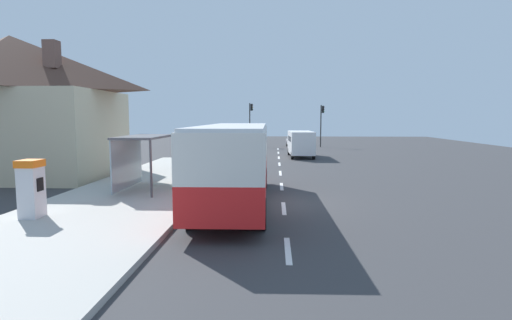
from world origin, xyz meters
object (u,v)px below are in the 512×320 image
object	(u,v)px
white_van	(301,142)
traffic_light_far_side	(251,118)
house_behind_platform	(13,106)
recycling_bin_green	(194,174)
traffic_light_near_side	(322,119)
recycling_bin_yellow	(188,178)
bus_shelter	(138,148)
bus	(235,159)
sedan_near	(295,141)
recycling_bin_orange	(191,176)
ticket_machine	(31,188)

from	to	relation	value
white_van	traffic_light_far_side	xyz separation A→B (m)	(-5.30, 13.73, 2.15)
house_behind_platform	traffic_light_far_side	bearing A→B (deg)	65.37
recycling_bin_green	traffic_light_near_side	bearing A→B (deg)	71.40
recycling_bin_yellow	house_behind_platform	size ratio (longest dim) A/B	0.08
traffic_light_near_side	recycling_bin_yellow	bearing A→B (deg)	-107.79
bus_shelter	traffic_light_far_side	bearing A→B (deg)	84.00
traffic_light_near_side	traffic_light_far_side	bearing A→B (deg)	174.69
recycling_bin_yellow	traffic_light_near_side	xyz separation A→B (m)	(9.70, 30.22, 2.67)
bus	recycling_bin_green	bearing A→B (deg)	121.37
sedan_near	recycling_bin_orange	world-z (taller)	sedan_near
house_behind_platform	recycling_bin_orange	bearing A→B (deg)	-17.80
recycling_bin_orange	traffic_light_far_side	xyz separation A→B (m)	(1.10, 30.32, 2.84)
sedan_near	house_behind_platform	world-z (taller)	house_behind_platform
recycling_bin_green	house_behind_platform	size ratio (longest dim) A/B	0.08
traffic_light_far_side	house_behind_platform	size ratio (longest dim) A/B	0.46
recycling_bin_orange	bus_shelter	size ratio (longest dim) A/B	0.24
recycling_bin_orange	traffic_light_near_side	size ratio (longest dim) A/B	0.19
ticket_machine	traffic_light_near_side	size ratio (longest dim) A/B	0.39
bus	sedan_near	bearing A→B (deg)	82.87
traffic_light_far_side	traffic_light_near_side	bearing A→B (deg)	-5.31
sedan_near	bus	bearing A→B (deg)	-97.13
recycling_bin_yellow	house_behind_platform	world-z (taller)	house_behind_platform
white_van	traffic_light_far_side	bearing A→B (deg)	111.12
bus	recycling_bin_green	xyz separation A→B (m)	(-2.49, 4.08, -1.19)
bus	traffic_light_near_side	size ratio (longest dim) A/B	2.21
white_van	recycling_bin_green	world-z (taller)	white_van
white_van	traffic_light_far_side	world-z (taller)	traffic_light_far_side
bus	ticket_machine	bearing A→B (deg)	-153.43
bus	traffic_light_near_side	distance (m)	33.72
bus	recycling_bin_yellow	world-z (taller)	bus
bus	recycling_bin_orange	distance (m)	4.36
bus	recycling_bin_orange	world-z (taller)	bus
ticket_machine	recycling_bin_orange	distance (m)	7.74
bus	recycling_bin_yellow	xyz separation A→B (m)	(-2.49, 2.68, -1.19)
recycling_bin_green	house_behind_platform	bearing A→B (deg)	165.51
bus	recycling_bin_green	size ratio (longest dim) A/B	11.63
recycling_bin_green	recycling_bin_orange	bearing A→B (deg)	-90.00
ticket_machine	recycling_bin_yellow	size ratio (longest dim) A/B	2.04
white_van	recycling_bin_green	distance (m)	17.15
ticket_machine	recycling_bin_green	bearing A→B (deg)	61.42
white_van	sedan_near	size ratio (longest dim) A/B	1.17
sedan_near	traffic_light_far_side	bearing A→B (deg)	163.61
bus_shelter	recycling_bin_orange	bearing A→B (deg)	27.71
bus	traffic_light_far_side	distance (m)	33.77
bus	traffic_light_near_side	world-z (taller)	traffic_light_near_side
recycling_bin_yellow	traffic_light_near_side	bearing A→B (deg)	72.21
white_van	house_behind_platform	bearing A→B (deg)	-143.47
ticket_machine	bus_shelter	world-z (taller)	bus_shelter
bus	sedan_near	xyz separation A→B (m)	(4.02, 32.11, -1.05)
ticket_machine	traffic_light_near_side	bearing A→B (deg)	69.26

